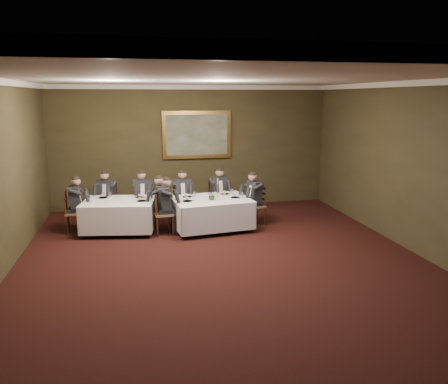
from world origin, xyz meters
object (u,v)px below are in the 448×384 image
object	(u,v)px
chair_main_backleft	(182,210)
centerpiece	(212,195)
chair_main_endleft	(164,222)
diner_main_backleft	(182,202)
diner_sec_endright	(163,210)
table_main	(211,211)
diner_main_endright	(255,205)
diner_main_endleft	(164,213)
candlestick	(218,190)
diner_main_backright	(218,199)
diner_sec_endleft	(75,211)
chair_main_backright	(218,207)
chair_sec_endright	(164,220)
chair_sec_backleft	(108,211)
painting	(197,135)
chair_sec_backright	(143,211)
diner_sec_backleft	(108,203)
chair_sec_endleft	(75,221)
table_second	(119,213)
chair_main_endright	(255,214)
diner_sec_backright	(143,202)

from	to	relation	value
chair_main_backleft	centerpiece	bearing A→B (deg)	117.10
chair_main_endleft	diner_main_backleft	bearing A→B (deg)	151.24
centerpiece	diner_sec_endright	bearing A→B (deg)	170.43
table_main	diner_main_backleft	distance (m)	1.06
centerpiece	diner_main_endright	bearing A→B (deg)	13.81
diner_main_endleft	candlestick	bearing A→B (deg)	100.44
diner_main_backright	diner_main_endright	distance (m)	1.14
centerpiece	diner_sec_endleft	bearing A→B (deg)	171.02
chair_main_backright	diner_sec_endright	world-z (taller)	diner_sec_endright
chair_sec_endright	diner_sec_endright	xyz separation A→B (m)	(-0.01, 0.00, 0.23)
chair_sec_backleft	painting	bearing A→B (deg)	-130.75
chair_main_backright	painting	size ratio (longest dim) A/B	0.51
chair_main_endleft	chair_sec_backright	xyz separation A→B (m)	(-0.47, 1.16, 0.00)
diner_main_endleft	painting	bearing A→B (deg)	155.04
diner_main_endleft	chair_sec_backright	size ratio (longest dim) A/B	1.35
diner_sec_backleft	diner_main_endleft	bearing A→B (deg)	159.78
diner_main_endright	chair_sec_endright	distance (m)	2.30
chair_main_endleft	diner_main_endright	size ratio (longest dim) A/B	0.74
chair_main_backright	chair_sec_backleft	bearing A→B (deg)	-18.03
chair_sec_endleft	candlestick	size ratio (longest dim) A/B	2.05
table_second	diner_main_backright	bearing A→B (deg)	16.67
chair_main_backleft	diner_main_endleft	world-z (taller)	diner_main_endleft
chair_main_endright	chair_sec_endleft	world-z (taller)	same
table_second	chair_sec_endleft	bearing A→B (deg)	171.48
chair_main_endleft	chair_main_backright	bearing A→B (deg)	126.63
chair_main_backright	chair_sec_backleft	distance (m)	2.87
table_main	chair_sec_backleft	bearing A→B (deg)	155.50
table_second	chair_main_endright	distance (m)	3.35
diner_main_backleft	diner_sec_backright	world-z (taller)	same
chair_sec_backleft	chair_sec_endright	bearing A→B (deg)	164.59
diner_sec_backright	chair_main_endright	bearing A→B (deg)	160.32
chair_main_endleft	candlestick	size ratio (longest dim) A/B	2.05
chair_sec_endright	centerpiece	size ratio (longest dim) A/B	3.90
diner_main_endright	painting	world-z (taller)	painting
candlestick	chair_main_backright	bearing A→B (deg)	78.55
diner_sec_backright	candlestick	world-z (taller)	diner_sec_backright
table_second	diner_sec_endleft	distance (m)	1.05
diner_main_endright	centerpiece	xyz separation A→B (m)	(-1.14, -0.28, 0.38)
diner_main_backleft	diner_sec_endleft	xyz separation A→B (m)	(-2.61, -0.48, 0.00)
centerpiece	chair_main_endright	bearing A→B (deg)	13.83
diner_main_backright	chair_sec_endleft	distance (m)	3.66
diner_sec_backleft	candlestick	size ratio (longest dim) A/B	2.75
chair_sec_backright	diner_sec_backright	xyz separation A→B (m)	(0.00, -0.01, 0.23)
chair_sec_backleft	diner_main_backright	bearing A→B (deg)	-159.96
chair_sec_backright	diner_sec_backright	bearing A→B (deg)	90.00
table_main	diner_sec_endright	distance (m)	1.16
table_main	chair_sec_endright	world-z (taller)	chair_sec_endright
chair_main_endleft	chair_sec_endright	xyz separation A→B (m)	(0.01, 0.22, 0.00)
diner_main_backright	chair_sec_endright	xyz separation A→B (m)	(-1.51, -0.93, -0.23)
diner_main_endright	diner_sec_backleft	world-z (taller)	same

